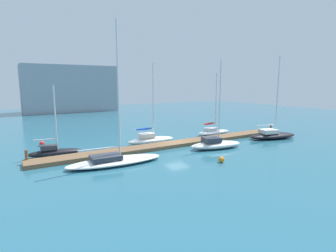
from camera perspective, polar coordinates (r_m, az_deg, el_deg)
ground_plane at (r=30.72m, az=1.95°, el=-4.19°), size 120.00×120.00×0.00m
dock_pier at (r=30.67m, az=1.95°, el=-3.84°), size 31.51×2.15×0.39m
dock_piling_near_end at (r=26.71m, az=-28.21°, el=-5.92°), size 0.28×0.28×1.27m
dock_piling_far_end at (r=40.37m, az=21.26°, el=-0.68°), size 0.28×0.28×1.27m
sailboat_0 at (r=28.37m, az=-23.35°, el=-5.04°), size 5.13×1.90×6.97m
sailboat_1 at (r=23.96m, az=-11.49°, el=-7.07°), size 8.69×3.03×12.40m
sailboat_2 at (r=31.54m, az=-3.78°, el=-2.76°), size 5.97×1.92×9.42m
sailboat_3 at (r=29.62m, az=10.23°, el=-3.76°), size 6.35×3.08×9.64m
sailboat_4 at (r=37.60m, az=9.71°, el=-1.07°), size 5.66×1.61×8.53m
sailboat_5 at (r=36.86m, az=21.56°, el=-1.74°), size 7.14×3.76×10.54m
mooring_buoy_red at (r=33.53m, az=-25.55°, el=-3.46°), size 0.58×0.58×0.58m
mooring_buoy_orange at (r=24.60m, az=11.45°, el=-7.09°), size 0.55×0.55×0.55m
harbor_building_distant at (r=72.72m, az=-20.44°, el=7.52°), size 22.18×9.54×11.55m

